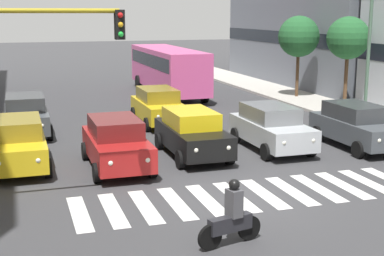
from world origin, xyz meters
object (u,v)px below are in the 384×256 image
at_px(car_0, 357,125).
at_px(street_tree_2, 299,37).
at_px(car_3, 116,143).
at_px(car_row2_0, 158,106).
at_px(car_2, 192,133).
at_px(car_4, 18,143).
at_px(car_row2_1, 26,115).
at_px(car_1, 271,127).
at_px(bus_behind_traffic, 168,66).
at_px(street_lamp_left, 360,29).
at_px(motorcycle_with_rider, 231,218).
at_px(street_tree_1, 348,38).

bearing_deg(car_0, street_tree_2, -107.78).
height_order(car_3, car_row2_0, same).
bearing_deg(car_2, car_3, 13.49).
bearing_deg(car_0, car_3, 0.33).
bearing_deg(car_4, car_row2_1, -94.12).
bearing_deg(car_0, car_2, -5.63).
height_order(car_1, car_row2_0, same).
bearing_deg(car_2, car_row2_1, -44.95).
relative_size(car_1, car_2, 1.00).
distance_m(car_2, street_tree_2, 15.77).
bearing_deg(car_3, bus_behind_traffic, -111.23).
height_order(car_1, bus_behind_traffic, bus_behind_traffic).
bearing_deg(car_3, car_row2_0, -115.23).
bearing_deg(car_4, street_lamp_left, -170.55).
height_order(car_2, street_tree_2, street_tree_2).
bearing_deg(car_0, car_row2_1, -27.36).
bearing_deg(car_3, motorcycle_with_rider, 100.66).
xyz_separation_m(car_1, car_2, (3.26, 0.07, 0.00)).
height_order(bus_behind_traffic, street_tree_1, street_tree_1).
xyz_separation_m(car_4, street_lamp_left, (-15.09, -2.51, 3.65)).
xyz_separation_m(motorcycle_with_rider, street_tree_2, (-12.10, -19.32, 3.17)).
bearing_deg(street_lamp_left, motorcycle_with_rider, 45.54).
bearing_deg(car_3, car_1, -172.88).
bearing_deg(bus_behind_traffic, car_3, 68.77).
relative_size(street_lamp_left, street_tree_2, 1.45).
relative_size(car_0, car_2, 1.00).
bearing_deg(car_4, car_1, 178.73).
bearing_deg(car_row2_1, bus_behind_traffic, -133.52).
height_order(car_0, street_lamp_left, street_lamp_left).
bearing_deg(car_2, motorcycle_with_rider, 78.59).
height_order(car_2, street_lamp_left, street_lamp_left).
xyz_separation_m(car_1, street_tree_1, (-7.42, -6.32, 3.04)).
xyz_separation_m(car_row2_0, street_tree_2, (-10.19, -5.17, 2.93)).
distance_m(car_2, car_4, 6.19).
height_order(car_3, car_4, same).
bearing_deg(car_4, car_0, 175.85).
distance_m(car_0, car_2, 6.67).
bearing_deg(car_1, street_lamp_left, -154.31).
distance_m(car_row2_0, motorcycle_with_rider, 14.28).
xyz_separation_m(car_4, car_row2_0, (-6.49, -5.95, 0.00)).
bearing_deg(bus_behind_traffic, car_4, 57.85).
bearing_deg(street_tree_2, bus_behind_traffic, -28.28).
height_order(car_0, car_2, same).
bearing_deg(motorcycle_with_rider, car_2, -101.41).
xyz_separation_m(bus_behind_traffic, motorcycle_with_rider, (4.86, 23.22, -1.21)).
height_order(car_0, street_tree_1, street_tree_1).
bearing_deg(motorcycle_with_rider, bus_behind_traffic, -101.81).
bearing_deg(street_tree_1, motorcycle_with_rider, 49.38).
bearing_deg(street_tree_1, car_3, 27.49).
bearing_deg(car_row2_1, street_tree_1, -177.87).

